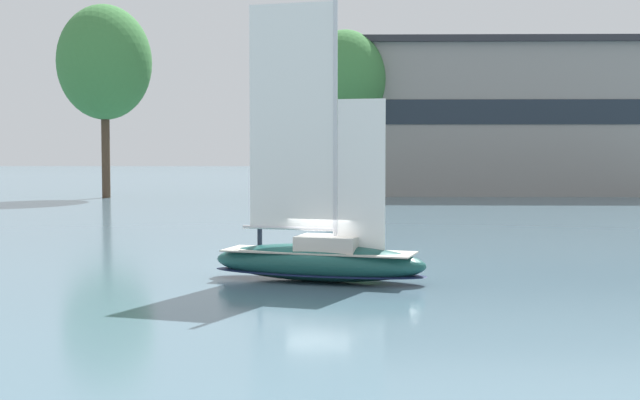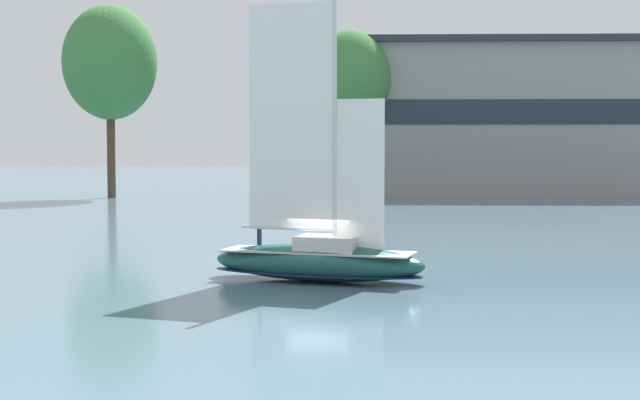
% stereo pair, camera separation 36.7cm
% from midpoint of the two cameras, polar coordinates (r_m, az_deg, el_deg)
% --- Properties ---
extents(ground_plane, '(400.00, 400.00, 0.00)m').
position_cam_midpoint_polar(ground_plane, '(36.06, 0.14, -5.20)').
color(ground_plane, slate).
extents(waterfront_building, '(39.79, 13.65, 17.09)m').
position_cam_midpoint_polar(waterfront_building, '(102.59, 11.76, 5.18)').
color(waterfront_building, gray).
rests_on(waterfront_building, ground).
extents(tree_shore_left, '(9.74, 9.74, 20.05)m').
position_cam_midpoint_polar(tree_shore_left, '(96.10, -13.19, 8.53)').
color(tree_shore_left, '#4C3828').
rests_on(tree_shore_left, ground).
extents(tree_shore_center, '(8.62, 8.62, 17.75)m').
position_cam_midpoint_polar(tree_shore_center, '(95.55, 2.06, 7.68)').
color(tree_shore_center, brown).
rests_on(tree_shore_center, ground).
extents(sailboat_main, '(9.26, 4.91, 12.26)m').
position_cam_midpoint_polar(sailboat_main, '(35.92, 0.16, -3.64)').
color(sailboat_main, '#194C47').
rests_on(sailboat_main, ground).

